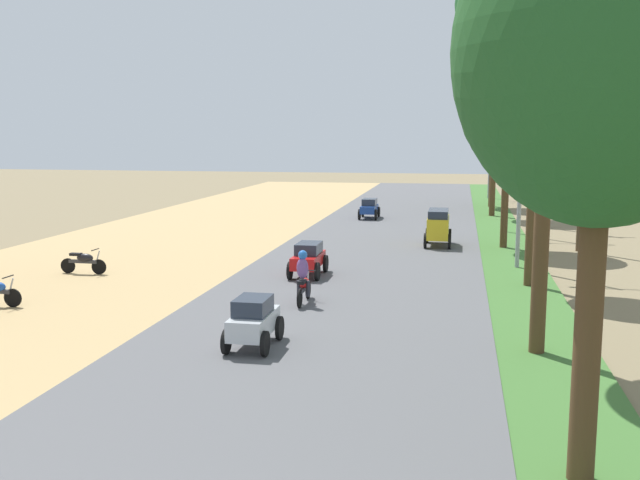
# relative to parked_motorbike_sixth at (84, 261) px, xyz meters

# --- Properties ---
(parked_motorbike_sixth) EXTENTS (1.80, 0.54, 0.94)m
(parked_motorbike_sixth) POSITION_rel_parked_motorbike_sixth_xyz_m (0.00, 0.00, 0.00)
(parked_motorbike_sixth) COLOR black
(parked_motorbike_sixth) RESTS_ON dirt_shoulder
(median_tree_nearest) EXTENTS (4.18, 4.18, 8.76)m
(median_tree_nearest) POSITION_rel_parked_motorbike_sixth_xyz_m (15.45, -13.48, 5.76)
(median_tree_nearest) COLOR #4C351E
(median_tree_nearest) RESTS_ON median_strip
(median_tree_second) EXTENTS (4.25, 4.25, 9.99)m
(median_tree_second) POSITION_rel_parked_motorbike_sixth_xyz_m (15.44, -6.93, 7.49)
(median_tree_second) COLOR #4C351E
(median_tree_second) RESTS_ON median_strip
(median_tree_third) EXTENTS (3.15, 3.15, 8.15)m
(median_tree_third) POSITION_rel_parked_motorbike_sixth_xyz_m (15.93, 0.97, 5.91)
(median_tree_third) COLOR #4C351E
(median_tree_third) RESTS_ON median_strip
(median_tree_fourth) EXTENTS (4.07, 4.07, 8.07)m
(median_tree_fourth) POSITION_rel_parked_motorbike_sixth_xyz_m (15.56, 9.42, 5.55)
(median_tree_fourth) COLOR #4C351E
(median_tree_fourth) RESTS_ON median_strip
(median_tree_fifth) EXTENTS (4.27, 4.27, 10.24)m
(median_tree_fifth) POSITION_rel_parked_motorbike_sixth_xyz_m (15.56, 22.40, 7.56)
(median_tree_fifth) COLOR #4C351E
(median_tree_fifth) RESTS_ON median_strip
(median_tree_sixth) EXTENTS (4.48, 4.48, 9.23)m
(median_tree_sixth) POSITION_rel_parked_motorbike_sixth_xyz_m (15.75, 28.31, 5.84)
(median_tree_sixth) COLOR #4C351E
(median_tree_sixth) RESTS_ON median_strip
(streetlamp_near) EXTENTS (3.16, 0.20, 7.65)m
(streetlamp_near) POSITION_rel_parked_motorbike_sixth_xyz_m (15.80, 4.39, 3.93)
(streetlamp_near) COLOR gray
(streetlamp_near) RESTS_ON median_strip
(streetlamp_mid) EXTENTS (3.16, 0.20, 8.49)m
(streetlamp_mid) POSITION_rel_parked_motorbike_sixth_xyz_m (15.80, 15.00, 4.36)
(streetlamp_mid) COLOR gray
(streetlamp_mid) RESTS_ON median_strip
(streetlamp_far) EXTENTS (3.16, 0.20, 7.68)m
(streetlamp_far) POSITION_rel_parked_motorbike_sixth_xyz_m (15.80, 35.11, 3.94)
(streetlamp_far) COLOR gray
(streetlamp_far) RESTS_ON median_strip
(utility_pole_near) EXTENTS (1.80, 0.20, 9.35)m
(utility_pole_near) POSITION_rel_parked_motorbike_sixth_xyz_m (18.79, 9.30, 4.32)
(utility_pole_near) COLOR brown
(utility_pole_near) RESTS_ON ground
(utility_pole_far) EXTENTS (1.80, 0.20, 8.23)m
(utility_pole_far) POSITION_rel_parked_motorbike_sixth_xyz_m (18.21, 17.51, 3.75)
(utility_pole_far) COLOR brown
(utility_pole_far) RESTS_ON ground
(car_hatchback_silver) EXTENTS (1.04, 2.00, 1.23)m
(car_hatchback_silver) POSITION_rel_parked_motorbike_sixth_xyz_m (8.74, -7.85, 0.19)
(car_hatchback_silver) COLOR #B7BCC1
(car_hatchback_silver) RESTS_ON road_strip
(car_sedan_red) EXTENTS (1.10, 2.26, 1.19)m
(car_sedan_red) POSITION_rel_parked_motorbike_sixth_xyz_m (8.22, 1.15, 0.19)
(car_sedan_red) COLOR red
(car_sedan_red) RESTS_ON road_strip
(car_van_yellow) EXTENTS (1.19, 2.41, 1.67)m
(car_van_yellow) POSITION_rel_parked_motorbike_sixth_xyz_m (12.62, 9.19, 0.47)
(car_van_yellow) COLOR gold
(car_van_yellow) RESTS_ON road_strip
(car_sedan_blue) EXTENTS (1.10, 2.26, 1.19)m
(car_sedan_blue) POSITION_rel_parked_motorbike_sixth_xyz_m (8.20, 19.37, 0.19)
(car_sedan_blue) COLOR navy
(car_sedan_blue) RESTS_ON road_strip
(motorbike_ahead_second) EXTENTS (0.54, 1.80, 1.66)m
(motorbike_ahead_second) POSITION_rel_parked_motorbike_sixth_xyz_m (8.98, -3.20, 0.30)
(motorbike_ahead_second) COLOR black
(motorbike_ahead_second) RESTS_ON road_strip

